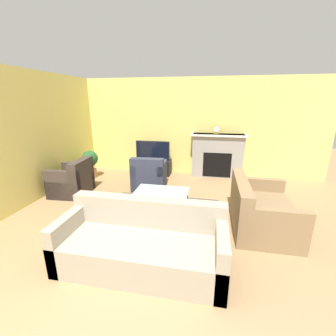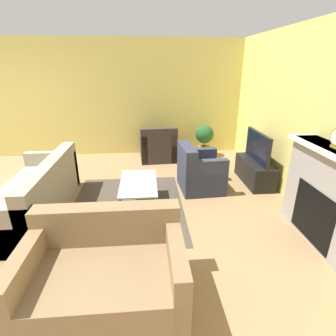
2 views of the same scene
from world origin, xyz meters
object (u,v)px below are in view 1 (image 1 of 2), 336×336
(armchair_accent, at_px, (149,177))
(mantel_clock, at_px, (216,129))
(tv, at_px, (153,151))
(potted_plant, at_px, (90,162))
(couch_loveseat, at_px, (260,211))
(coffee_table, at_px, (162,193))
(armchair_by_window, at_px, (73,181))
(couch_sectional, at_px, (143,245))

(armchair_accent, bearing_deg, mantel_clock, -145.24)
(tv, distance_m, potted_plant, 1.77)
(couch_loveseat, xyz_separation_m, coffee_table, (-1.76, 0.27, 0.09))
(coffee_table, height_order, mantel_clock, mantel_clock)
(tv, relative_size, armchair_by_window, 1.14)
(couch_sectional, xyz_separation_m, couch_loveseat, (1.68, 1.27, -0.00))
(tv, bearing_deg, potted_plant, -158.91)
(tv, distance_m, couch_sectional, 3.83)
(tv, height_order, potted_plant, tv)
(potted_plant, bearing_deg, couch_loveseat, -23.65)
(mantel_clock, bearing_deg, couch_sectional, -103.44)
(couch_loveseat, xyz_separation_m, mantel_clock, (-0.76, 2.59, 1.05))
(tv, xyz_separation_m, mantel_clock, (1.76, 0.14, 0.63))
(tv, distance_m, coffee_table, 2.33)
(couch_loveseat, bearing_deg, potted_plant, 66.35)
(tv, distance_m, armchair_by_window, 2.32)
(potted_plant, bearing_deg, armchair_accent, -14.84)
(armchair_accent, relative_size, coffee_table, 0.81)
(armchair_by_window, distance_m, armchair_accent, 1.77)
(armchair_by_window, xyz_separation_m, potted_plant, (-0.19, 1.14, 0.15))
(couch_loveseat, bearing_deg, tv, 45.78)
(coffee_table, bearing_deg, couch_sectional, -86.83)
(armchair_accent, bearing_deg, potted_plant, -18.85)
(armchair_accent, height_order, potted_plant, armchair_accent)
(potted_plant, xyz_separation_m, mantel_clock, (3.39, 0.77, 0.88))
(armchair_by_window, height_order, coffee_table, armchair_by_window)
(tv, xyz_separation_m, couch_loveseat, (2.51, -2.45, -0.42))
(tv, distance_m, mantel_clock, 1.87)
(armchair_by_window, bearing_deg, couch_loveseat, 76.91)
(coffee_table, bearing_deg, mantel_clock, 66.50)
(mantel_clock, bearing_deg, armchair_accent, -141.24)
(tv, relative_size, couch_loveseat, 0.68)
(mantel_clock, bearing_deg, tv, -175.52)
(mantel_clock, bearing_deg, potted_plant, -167.24)
(coffee_table, distance_m, potted_plant, 2.85)
(couch_loveseat, relative_size, mantel_clock, 6.07)
(coffee_table, xyz_separation_m, potted_plant, (-2.39, 1.55, 0.08))
(potted_plant, bearing_deg, coffee_table, -32.94)
(coffee_table, bearing_deg, armchair_accent, 117.60)
(tv, bearing_deg, couch_sectional, -77.30)
(coffee_table, bearing_deg, couch_loveseat, -8.71)
(armchair_accent, xyz_separation_m, potted_plant, (-1.83, 0.49, 0.15))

